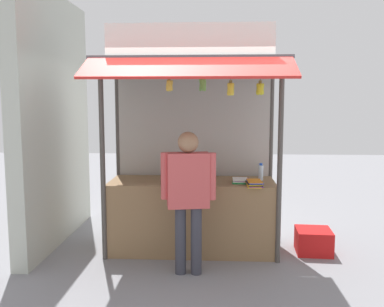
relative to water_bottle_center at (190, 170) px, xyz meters
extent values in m
plane|color=gray|center=(0.03, -0.01, -1.04)|extent=(20.00, 20.00, 0.00)
cube|color=olive|center=(0.03, -0.01, -0.59)|extent=(2.08, 0.77, 0.90)
cylinder|color=#4C4742|center=(-1.02, -0.40, 0.14)|extent=(0.06, 0.06, 2.37)
cylinder|color=#4C4742|center=(1.07, -0.40, 0.14)|extent=(0.06, 0.06, 2.37)
cylinder|color=#4C4742|center=(-1.02, 0.44, 0.14)|extent=(0.06, 0.06, 2.37)
cylinder|color=#4C4742|center=(1.07, 0.44, 0.14)|extent=(0.06, 0.06, 2.37)
cube|color=#B7B2A8|center=(0.03, 0.44, 0.12)|extent=(2.04, 0.04, 2.32)
cube|color=#3F3F44|center=(0.03, -0.08, 1.35)|extent=(2.28, 1.03, 0.04)
cube|color=red|center=(0.03, -0.85, 1.21)|extent=(2.24, 0.51, 0.26)
cube|color=white|center=(0.03, -0.55, 1.54)|extent=(1.88, 0.04, 0.35)
cylinder|color=#59544C|center=(0.03, -0.50, 1.25)|extent=(1.98, 0.02, 0.02)
cylinder|color=silver|center=(0.00, 0.00, -0.01)|extent=(0.08, 0.08, 0.26)
cylinder|color=blue|center=(0.00, 0.00, 0.14)|extent=(0.05, 0.05, 0.04)
cylinder|color=silver|center=(0.10, 0.17, -0.01)|extent=(0.09, 0.09, 0.27)
cylinder|color=white|center=(0.10, 0.17, 0.15)|extent=(0.06, 0.06, 0.04)
cylinder|color=silver|center=(0.90, 0.07, -0.04)|extent=(0.06, 0.06, 0.19)
cylinder|color=blue|center=(0.90, 0.07, 0.07)|extent=(0.04, 0.04, 0.03)
cube|color=green|center=(0.63, -0.10, -0.14)|extent=(0.20, 0.25, 0.01)
cube|color=green|center=(0.64, -0.10, -0.13)|extent=(0.19, 0.24, 0.01)
cube|color=white|center=(0.63, -0.09, -0.12)|extent=(0.19, 0.24, 0.01)
cube|color=purple|center=(0.64, -0.09, -0.11)|extent=(0.21, 0.25, 0.01)
cube|color=white|center=(0.63, -0.10, -0.10)|extent=(0.19, 0.24, 0.01)
cube|color=yellow|center=(0.79, -0.33, -0.14)|extent=(0.18, 0.28, 0.01)
cube|color=purple|center=(0.79, -0.33, -0.13)|extent=(0.19, 0.28, 0.01)
cube|color=orange|center=(0.78, -0.33, -0.12)|extent=(0.17, 0.27, 0.01)
cube|color=black|center=(0.79, -0.34, -0.11)|extent=(0.16, 0.27, 0.01)
cube|color=yellow|center=(0.77, -0.33, -0.10)|extent=(0.19, 0.28, 0.01)
cube|color=black|center=(0.77, -0.32, -0.09)|extent=(0.18, 0.28, 0.01)
cube|color=blue|center=(0.79, -0.33, -0.08)|extent=(0.18, 0.28, 0.01)
cube|color=orange|center=(0.79, -0.32, -0.07)|extent=(0.18, 0.27, 0.01)
cylinder|color=#332D23|center=(0.81, -0.50, 1.17)|extent=(0.01, 0.01, 0.14)
cylinder|color=olive|center=(0.81, -0.50, 1.08)|extent=(0.04, 0.04, 0.04)
ellipsoid|color=yellow|center=(0.83, -0.50, 1.00)|extent=(0.04, 0.07, 0.14)
ellipsoid|color=yellow|center=(0.83, -0.48, 1.00)|extent=(0.07, 0.08, 0.15)
ellipsoid|color=yellow|center=(0.81, -0.47, 1.00)|extent=(0.08, 0.04, 0.14)
ellipsoid|color=yellow|center=(0.80, -0.48, 1.00)|extent=(0.08, 0.07, 0.15)
ellipsoid|color=yellow|center=(0.80, -0.50, 1.00)|extent=(0.04, 0.07, 0.14)
ellipsoid|color=yellow|center=(0.80, -0.51, 1.00)|extent=(0.08, 0.07, 0.15)
ellipsoid|color=yellow|center=(0.81, -0.52, 1.00)|extent=(0.08, 0.04, 0.14)
ellipsoid|color=yellow|center=(0.83, -0.51, 1.00)|extent=(0.08, 0.07, 0.15)
cylinder|color=#332D23|center=(0.17, -0.50, 1.20)|extent=(0.01, 0.01, 0.07)
cylinder|color=olive|center=(0.17, -0.50, 1.14)|extent=(0.04, 0.04, 0.04)
ellipsoid|color=#67A145|center=(0.20, -0.50, 1.06)|extent=(0.03, 0.08, 0.16)
ellipsoid|color=#67A145|center=(0.18, -0.48, 1.06)|extent=(0.06, 0.06, 0.17)
ellipsoid|color=#67A145|center=(0.17, -0.47, 1.06)|extent=(0.09, 0.03, 0.16)
ellipsoid|color=#67A145|center=(0.15, -0.48, 1.06)|extent=(0.06, 0.07, 0.17)
ellipsoid|color=#67A145|center=(0.15, -0.49, 1.06)|extent=(0.03, 0.07, 0.16)
ellipsoid|color=#67A145|center=(0.15, -0.52, 1.06)|extent=(0.07, 0.06, 0.17)
ellipsoid|color=#67A145|center=(0.17, -0.52, 1.06)|extent=(0.07, 0.03, 0.16)
ellipsoid|color=#67A145|center=(0.19, -0.51, 1.06)|extent=(0.06, 0.06, 0.17)
cylinder|color=#332D23|center=(-0.21, -0.50, 1.18)|extent=(0.01, 0.01, 0.10)
cylinder|color=olive|center=(-0.21, -0.50, 1.11)|extent=(0.04, 0.04, 0.04)
ellipsoid|color=yellow|center=(-0.19, -0.50, 1.04)|extent=(0.04, 0.06, 0.13)
ellipsoid|color=yellow|center=(-0.19, -0.48, 1.04)|extent=(0.07, 0.07, 0.14)
ellipsoid|color=yellow|center=(-0.21, -0.48, 1.04)|extent=(0.07, 0.04, 0.13)
ellipsoid|color=yellow|center=(-0.22, -0.48, 1.04)|extent=(0.06, 0.07, 0.14)
ellipsoid|color=yellow|center=(-0.22, -0.50, 1.04)|extent=(0.04, 0.07, 0.13)
ellipsoid|color=yellow|center=(-0.21, -0.51, 1.04)|extent=(0.06, 0.05, 0.14)
ellipsoid|color=yellow|center=(-0.20, -0.52, 1.04)|extent=(0.08, 0.04, 0.13)
ellipsoid|color=yellow|center=(-0.19, -0.51, 1.04)|extent=(0.07, 0.07, 0.14)
cylinder|color=#332D23|center=(0.49, -0.50, 1.17)|extent=(0.01, 0.01, 0.14)
cylinder|color=olive|center=(0.49, -0.50, 1.08)|extent=(0.04, 0.04, 0.04)
ellipsoid|color=yellow|center=(0.50, -0.50, 1.00)|extent=(0.04, 0.07, 0.15)
ellipsoid|color=yellow|center=(0.50, -0.48, 1.00)|extent=(0.07, 0.07, 0.16)
ellipsoid|color=yellow|center=(0.49, -0.47, 1.00)|extent=(0.09, 0.04, 0.15)
ellipsoid|color=yellow|center=(0.47, -0.47, 1.00)|extent=(0.08, 0.06, 0.15)
ellipsoid|color=yellow|center=(0.47, -0.49, 1.00)|extent=(0.05, 0.07, 0.15)
ellipsoid|color=yellow|center=(0.47, -0.50, 1.00)|extent=(0.05, 0.07, 0.15)
ellipsoid|color=yellow|center=(0.47, -0.52, 1.00)|extent=(0.08, 0.06, 0.16)
ellipsoid|color=yellow|center=(0.49, -0.52, 1.00)|extent=(0.08, 0.04, 0.15)
ellipsoid|color=yellow|center=(0.50, -0.51, 1.00)|extent=(0.07, 0.07, 0.16)
cylinder|color=#383842|center=(-0.06, -0.79, -0.66)|extent=(0.12, 0.12, 0.76)
cylinder|color=#383842|center=(0.11, -0.79, -0.66)|extent=(0.12, 0.12, 0.76)
cube|color=#CC4C4C|center=(0.03, -0.79, 0.02)|extent=(0.48, 0.27, 0.60)
cylinder|color=#CC4C4C|center=(-0.22, -0.79, 0.06)|extent=(0.10, 0.10, 0.51)
cylinder|color=#CC4C4C|center=(0.28, -0.79, 0.06)|extent=(0.10, 0.10, 0.51)
sphere|color=#936B4C|center=(0.03, -0.79, 0.43)|extent=(0.23, 0.23, 0.23)
cube|color=red|center=(1.57, -0.05, -0.89)|extent=(0.45, 0.45, 0.30)
cube|color=#B4B8AB|center=(-1.85, 0.29, 0.61)|extent=(0.20, 2.40, 3.30)
camera|label=1|loc=(0.31, -5.33, 0.87)|focal=39.90mm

